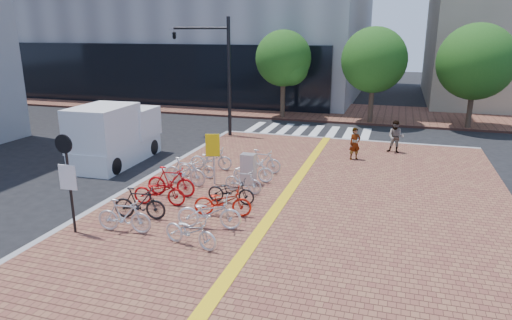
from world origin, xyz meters
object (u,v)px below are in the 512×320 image
(bike_1, at_px, (140,203))
(utility_box, at_px, (248,169))
(bike_6, at_px, (211,159))
(bike_8, at_px, (209,212))
(bike_4, at_px, (185,172))
(pedestrian_b, at_px, (396,137))
(pedestrian_a, at_px, (355,144))
(bike_7, at_px, (191,231))
(bike_11, at_px, (243,181))
(bike_0, at_px, (124,216))
(traffic_light_pole, at_px, (203,55))
(bike_10, at_px, (231,191))
(bike_2, at_px, (159,191))
(bike_3, at_px, (171,182))
(box_truck, at_px, (115,135))
(yellow_sign, at_px, (213,150))
(bike_9, at_px, (223,201))
(bike_5, at_px, (197,168))
(bike_13, at_px, (262,161))
(notice_sign, at_px, (67,172))
(bike_12, at_px, (253,171))

(bike_1, bearing_deg, utility_box, -35.47)
(bike_6, xyz_separation_m, bike_8, (2.34, -5.71, 0.04))
(bike_4, bearing_deg, pedestrian_b, -39.37)
(bike_1, height_order, pedestrian_a, pedestrian_a)
(bike_7, distance_m, bike_11, 4.61)
(bike_0, xyz_separation_m, pedestrian_a, (5.81, 10.28, 0.24))
(utility_box, bearing_deg, traffic_light_pole, 123.50)
(bike_11, bearing_deg, pedestrian_a, -21.61)
(bike_10, bearing_deg, traffic_light_pole, 26.92)
(bike_2, bearing_deg, bike_1, 171.99)
(bike_10, bearing_deg, bike_3, 88.83)
(bike_0, height_order, pedestrian_b, pedestrian_b)
(bike_7, bearing_deg, box_truck, 57.04)
(pedestrian_b, distance_m, yellow_sign, 9.89)
(bike_1, xyz_separation_m, bike_9, (2.47, 1.01, -0.03))
(bike_5, bearing_deg, bike_10, -136.96)
(bike_9, xyz_separation_m, box_truck, (-7.25, 4.81, 0.67))
(bike_13, bearing_deg, bike_10, -178.77)
(bike_2, distance_m, notice_sign, 3.43)
(bike_0, xyz_separation_m, bike_10, (2.22, 3.22, -0.07))
(bike_6, height_order, notice_sign, notice_sign)
(bike_4, height_order, utility_box, utility_box)
(bike_4, xyz_separation_m, bike_11, (2.47, -0.18, -0.09))
(bike_0, xyz_separation_m, bike_3, (-0.12, 3.23, 0.03))
(bike_10, height_order, bike_12, bike_12)
(bike_0, xyz_separation_m, bike_12, (2.27, 5.64, -0.04))
(bike_8, relative_size, pedestrian_a, 1.31)
(bike_8, bearing_deg, bike_7, 167.89)
(bike_13, distance_m, yellow_sign, 2.62)
(bike_0, xyz_separation_m, utility_box, (2.15, 5.39, 0.09))
(bike_2, relative_size, bike_9, 0.98)
(bike_6, distance_m, pedestrian_b, 9.35)
(bike_2, height_order, bike_9, bike_9)
(bike_10, distance_m, pedestrian_b, 10.43)
(bike_3, bearing_deg, bike_10, -93.55)
(bike_1, height_order, bike_11, bike_1)
(bike_7, relative_size, box_truck, 0.35)
(box_truck, bearing_deg, bike_4, -26.53)
(bike_7, height_order, bike_9, bike_9)
(bike_2, height_order, pedestrian_b, pedestrian_b)
(bike_3, bearing_deg, pedestrian_b, -44.23)
(bike_11, height_order, pedestrian_b, pedestrian_b)
(bike_5, distance_m, traffic_light_pole, 9.35)
(pedestrian_a, xyz_separation_m, yellow_sign, (-4.94, -5.35, 0.65))
(bike_11, height_order, utility_box, utility_box)
(bike_1, distance_m, notice_sign, 2.47)
(bike_12, xyz_separation_m, pedestrian_a, (3.53, 4.65, 0.28))
(bike_10, height_order, pedestrian_b, pedestrian_b)
(bike_0, xyz_separation_m, bike_1, (-0.11, 1.05, 0.00))
(bike_4, relative_size, pedestrian_a, 1.20)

